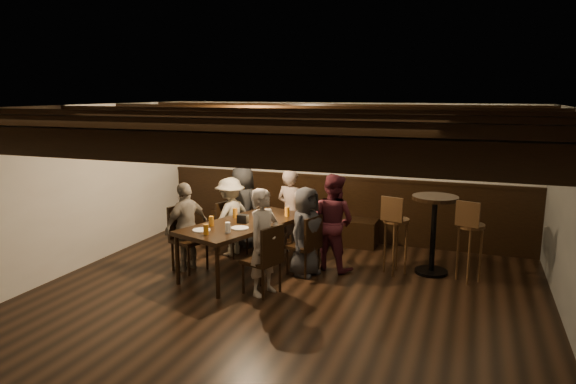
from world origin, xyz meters
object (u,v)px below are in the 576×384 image
at_px(chair_right_far, 263,272).
at_px(bar_stool_left, 395,245).
at_px(chair_right_near, 304,256).
at_px(person_right_far, 264,242).
at_px(dining_table, 245,226).
at_px(chair_left_near, 232,239).
at_px(chair_left_far, 189,251).
at_px(bar_stool_right, 469,251).
at_px(person_right_near, 306,231).
at_px(person_bench_centre, 291,212).
at_px(high_top_table, 434,223).
at_px(person_left_near, 230,216).
at_px(person_left_far, 187,226).
at_px(person_bench_left, 243,207).
at_px(person_bench_right, 333,222).

bearing_deg(chair_right_far, bar_stool_left, -30.18).
bearing_deg(chair_right_near, person_right_far, -177.98).
bearing_deg(dining_table, chair_left_near, 147.92).
bearing_deg(chair_left_far, dining_table, 122.00).
bearing_deg(chair_left_near, bar_stool_right, 109.42).
relative_size(chair_left_far, person_right_near, 0.74).
height_order(person_bench_centre, high_top_table, person_bench_centre).
bearing_deg(dining_table, person_left_near, 149.04).
distance_m(person_left_far, bar_stool_right, 4.00).
bearing_deg(chair_left_near, person_right_far, 58.49).
relative_size(chair_right_far, person_bench_centre, 0.66).
relative_size(chair_left_near, person_left_near, 0.68).
bearing_deg(dining_table, chair_right_far, -32.03).
bearing_deg(bar_stool_right, chair_left_near, -160.64).
relative_size(chair_left_far, person_bench_centre, 0.68).
height_order(person_bench_left, person_bench_centre, person_bench_centre).
xyz_separation_m(chair_left_near, person_bench_centre, (0.87, 0.34, 0.44)).
relative_size(chair_right_near, person_bench_right, 0.61).
bearing_deg(person_left_near, bar_stool_left, 108.52).
bearing_deg(chair_right_far, person_left_far, 90.00).
xyz_separation_m(dining_table, chair_left_near, (-0.54, 0.65, -0.42)).
distance_m(person_left_far, bar_stool_left, 3.03).
bearing_deg(dining_table, chair_right_near, 32.07).
bearing_deg(person_left_far, dining_table, 120.96).
relative_size(person_bench_right, person_left_near, 1.14).
bearing_deg(chair_right_near, person_bench_centre, 50.13).
distance_m(person_right_far, high_top_table, 2.50).
bearing_deg(bar_stool_left, bar_stool_right, 18.07).
bearing_deg(high_top_table, chair_left_near, -175.78).
xyz_separation_m(person_bench_centre, person_left_near, (-0.90, -0.33, -0.07)).
bearing_deg(chair_right_near, person_right_near, -90.00).
bearing_deg(person_right_far, bar_stool_right, -42.40).
relative_size(chair_left_near, high_top_table, 0.75).
bearing_deg(person_bench_left, person_right_far, 140.71).
bearing_deg(person_right_near, person_bench_right, -18.43).
bearing_deg(high_top_table, person_right_far, -141.94).
height_order(person_bench_left, person_bench_right, person_bench_right).
bearing_deg(person_left_near, person_bench_right, 105.26).
relative_size(person_bench_left, person_right_near, 1.07).
bearing_deg(person_bench_centre, person_bench_right, 170.54).
relative_size(person_bench_centre, high_top_table, 1.23).
height_order(dining_table, person_bench_centre, person_bench_centre).
distance_m(chair_left_far, chair_right_far, 1.44).
bearing_deg(person_bench_centre, bar_stool_right, -167.48).
xyz_separation_m(chair_right_far, high_top_table, (2.00, 1.53, 0.47)).
relative_size(dining_table, person_bench_left, 1.58).
bearing_deg(dining_table, person_right_far, -30.96).
xyz_separation_m(person_bench_right, high_top_table, (1.40, 0.31, 0.03)).
relative_size(person_right_near, high_top_table, 1.13).
bearing_deg(person_left_near, chair_right_far, 58.51).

